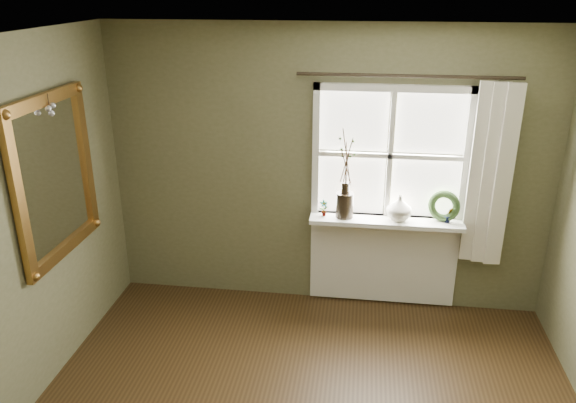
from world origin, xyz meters
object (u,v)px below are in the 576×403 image
(wreath, at_px, (444,209))
(dark_jug, at_px, (345,205))
(cream_vase, at_px, (399,208))
(gilt_mirror, at_px, (55,176))

(wreath, bearing_deg, dark_jug, -159.99)
(dark_jug, relative_size, wreath, 0.82)
(dark_jug, distance_m, wreath, 0.87)
(cream_vase, relative_size, gilt_mirror, 0.18)
(wreath, relative_size, gilt_mirror, 0.22)
(cream_vase, height_order, wreath, wreath)
(dark_jug, relative_size, gilt_mirror, 0.18)
(cream_vase, distance_m, wreath, 0.39)
(gilt_mirror, bearing_deg, cream_vase, 20.68)
(wreath, xyz_separation_m, gilt_mirror, (-3.01, -1.03, 0.51))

